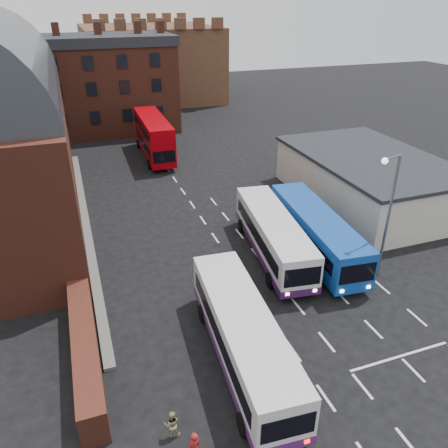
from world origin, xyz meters
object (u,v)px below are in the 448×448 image
object	(u,v)px
bus_white_outbound	(243,333)
street_lamp	(388,207)
bus_white_inbound	(273,234)
pedestrian_red	(194,448)
bus_red_double	(154,136)
bus_blue	(316,230)
pedestrian_beige	(172,424)

from	to	relation	value
bus_white_outbound	street_lamp	bearing A→B (deg)	24.35
bus_white_inbound	street_lamp	bearing A→B (deg)	146.72
bus_white_outbound	pedestrian_red	xyz separation A→B (m)	(-3.84, -4.44, -0.95)
bus_red_double	bus_blue	bearing A→B (deg)	105.82
street_lamp	pedestrian_beige	distance (m)	17.54
bus_white_outbound	bus_blue	world-z (taller)	bus_blue
pedestrian_red	pedestrian_beige	xyz separation A→B (m)	(-0.53, 1.50, -0.18)
bus_red_double	pedestrian_red	size ratio (longest dim) A/B	6.77
bus_white_inbound	bus_blue	distance (m)	3.08
pedestrian_red	bus_red_double	bearing A→B (deg)	-123.72
pedestrian_red	pedestrian_beige	world-z (taller)	pedestrian_red
bus_red_double	pedestrian_red	distance (m)	37.88
street_lamp	bus_red_double	bearing A→B (deg)	106.89
bus_red_double	street_lamp	distance (m)	30.22
bus_blue	street_lamp	xyz separation A→B (m)	(2.32, -3.95, 3.25)
bus_red_double	pedestrian_beige	bearing A→B (deg)	80.73
bus_white_inbound	pedestrian_red	size ratio (longest dim) A/B	6.73
bus_white_outbound	pedestrian_beige	size ratio (longest dim) A/B	8.47
pedestrian_beige	bus_red_double	bearing A→B (deg)	-85.71
bus_blue	pedestrian_beige	distance (m)	17.16
street_lamp	bus_white_inbound	bearing A→B (deg)	139.01
bus_white_inbound	pedestrian_red	bearing A→B (deg)	61.61
bus_white_outbound	bus_red_double	xyz separation A→B (m)	(2.33, 32.89, 0.64)
street_lamp	bus_blue	bearing A→B (deg)	120.40
bus_white_inbound	bus_red_double	size ratio (longest dim) A/B	0.99
bus_white_outbound	street_lamp	size ratio (longest dim) A/B	1.34
bus_blue	pedestrian_beige	world-z (taller)	bus_blue
bus_white_inbound	bus_red_double	bearing A→B (deg)	-74.24
pedestrian_beige	bus_white_inbound	bearing A→B (deg)	-116.09
bus_blue	street_lamp	distance (m)	5.62
bus_white_outbound	street_lamp	world-z (taller)	street_lamp
street_lamp	pedestrian_red	bearing A→B (deg)	-150.23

